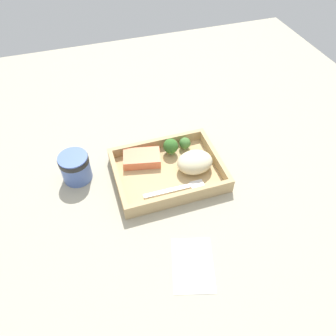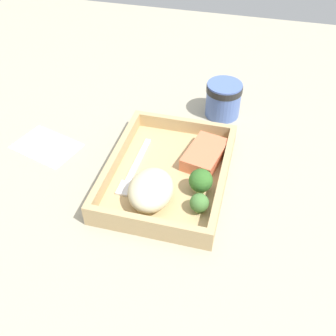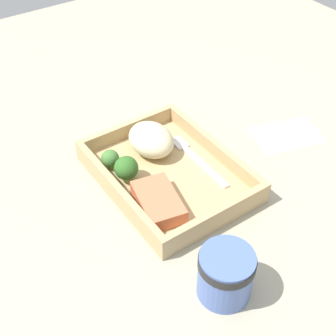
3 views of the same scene
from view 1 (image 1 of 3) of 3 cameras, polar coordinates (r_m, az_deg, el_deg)
name	(u,v)px [view 1 (image 1 of 3)]	position (r cm, az deg, el deg)	size (l,w,h in cm)	color
ground_plane	(168,177)	(88.70, 0.00, -1.62)	(160.00, 160.00, 2.00)	#A29B85
takeout_tray	(168,173)	(87.50, 0.00, -0.93)	(28.07, 21.30, 1.20)	tan
tray_rim	(168,168)	(85.98, 0.00, -0.02)	(28.07, 21.30, 2.92)	tan
salmon_fillet	(142,158)	(88.99, -4.57, 1.69)	(9.92, 6.12, 2.57)	#DC714B
mashed_potatoes	(195,162)	(86.18, 4.70, 1.02)	(9.53, 7.57, 5.20)	beige
broccoli_floret_1	(185,143)	(92.24, 2.96, 4.33)	(3.22, 3.22, 3.57)	#81AD5F
broccoli_floret_2	(171,146)	(90.17, 0.47, 3.80)	(4.15, 4.15, 4.78)	#7DAD5F
fork	(178,189)	(83.06, 1.74, -3.61)	(15.82, 2.25, 0.44)	silver
paper_cup	(75,166)	(87.52, -15.87, 0.28)	(7.75, 7.75, 7.68)	#4E69AE
receipt_slip	(193,265)	(73.46, 4.35, -16.43)	(8.70, 12.80, 0.24)	white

